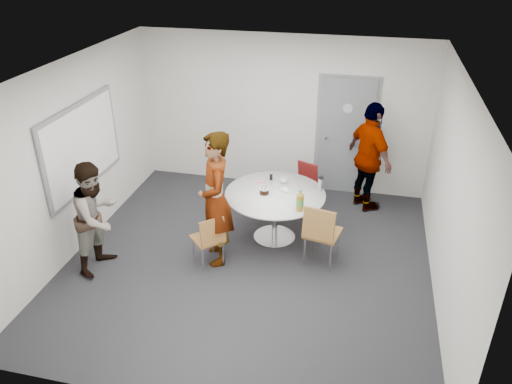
% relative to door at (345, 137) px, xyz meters
% --- Properties ---
extents(floor, '(5.00, 5.00, 0.00)m').
position_rel_door_xyz_m(floor, '(-1.10, -2.48, -1.03)').
color(floor, black).
rests_on(floor, ground).
extents(ceiling, '(5.00, 5.00, 0.00)m').
position_rel_door_xyz_m(ceiling, '(-1.10, -2.48, 1.67)').
color(ceiling, silver).
rests_on(ceiling, wall_back).
extents(wall_back, '(5.00, 0.00, 5.00)m').
position_rel_door_xyz_m(wall_back, '(-1.10, 0.02, 0.32)').
color(wall_back, silver).
rests_on(wall_back, floor).
extents(wall_left, '(0.00, 5.00, 5.00)m').
position_rel_door_xyz_m(wall_left, '(-3.60, -2.48, 0.32)').
color(wall_left, silver).
rests_on(wall_left, floor).
extents(wall_right, '(0.00, 5.00, 5.00)m').
position_rel_door_xyz_m(wall_right, '(1.40, -2.48, 0.32)').
color(wall_right, silver).
rests_on(wall_right, floor).
extents(wall_front, '(5.00, 0.00, 5.00)m').
position_rel_door_xyz_m(wall_front, '(-1.10, -4.98, 0.32)').
color(wall_front, silver).
rests_on(wall_front, floor).
extents(door, '(1.02, 0.17, 2.12)m').
position_rel_door_xyz_m(door, '(0.00, 0.00, 0.00)').
color(door, slate).
rests_on(door, wall_back).
extents(whiteboard, '(0.04, 1.90, 1.25)m').
position_rel_door_xyz_m(whiteboard, '(-3.56, -2.28, 0.42)').
color(whiteboard, gray).
rests_on(whiteboard, wall_left).
extents(table, '(1.47, 1.47, 1.08)m').
position_rel_door_xyz_m(table, '(-0.84, -1.80, -0.37)').
color(table, white).
rests_on(table, floor).
extents(chair_near_left, '(0.55, 0.56, 0.80)m').
position_rel_door_xyz_m(chair_near_left, '(-1.59, -2.70, -0.54)').
color(chair_near_left, brown).
rests_on(chair_near_left, floor).
extents(chair_near_right, '(0.54, 0.57, 0.95)m').
position_rel_door_xyz_m(chair_near_right, '(-0.12, -2.35, -0.44)').
color(chair_near_right, brown).
rests_on(chair_near_right, floor).
extents(chair_far, '(0.49, 0.52, 0.79)m').
position_rel_door_xyz_m(chair_far, '(-0.57, -0.75, -0.55)').
color(chair_far, maroon).
rests_on(chair_far, floor).
extents(person_main, '(0.70, 0.82, 1.92)m').
position_rel_door_xyz_m(person_main, '(-1.55, -2.50, -0.07)').
color(person_main, '#A5C6EA').
rests_on(person_main, floor).
extents(person_left, '(0.71, 0.85, 1.57)m').
position_rel_door_xyz_m(person_left, '(-3.05, -3.01, -0.24)').
color(person_left, white).
rests_on(person_left, floor).
extents(person_right, '(0.99, 1.13, 1.83)m').
position_rel_door_xyz_m(person_right, '(0.43, -0.53, -0.11)').
color(person_right, black).
rests_on(person_right, floor).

